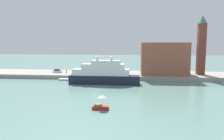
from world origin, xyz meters
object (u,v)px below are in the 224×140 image
(bell_tower, at_px, (202,43))
(large_yacht, at_px, (103,74))
(small_motorboat, at_px, (101,104))
(parked_car, at_px, (57,71))
(person_figure, at_px, (66,71))
(mooring_bollard, at_px, (93,75))
(work_barge, at_px, (65,80))
(harbor_building, at_px, (164,58))

(bell_tower, bearing_deg, large_yacht, -156.43)
(small_motorboat, distance_m, parked_car, 53.21)
(person_figure, bearing_deg, parked_car, 163.84)
(large_yacht, distance_m, mooring_bollard, 10.68)
(parked_car, bearing_deg, work_barge, -57.85)
(large_yacht, bearing_deg, bell_tower, 23.57)
(large_yacht, height_order, parked_car, large_yacht)
(bell_tower, height_order, parked_car, bell_tower)
(small_motorboat, bearing_deg, work_barge, 119.10)
(work_barge, bearing_deg, mooring_bollard, 20.65)
(person_figure, height_order, mooring_bollard, person_figure)
(harbor_building, distance_m, parked_car, 45.86)
(harbor_building, xyz_separation_m, mooring_bollard, (-28.25, -6.88, -6.18))
(harbor_building, height_order, mooring_bollard, harbor_building)
(work_barge, relative_size, parked_car, 1.13)
(large_yacht, bearing_deg, small_motorboat, -82.80)
(mooring_bollard, bearing_deg, bell_tower, 9.68)
(bell_tower, bearing_deg, harbor_building, -178.18)
(large_yacht, distance_m, person_figure, 23.29)
(small_motorboat, distance_m, mooring_bollard, 40.49)
(small_motorboat, xyz_separation_m, person_figure, (-21.99, 44.86, 1.22))
(work_barge, height_order, harbor_building, harbor_building)
(harbor_building, bearing_deg, person_figure, -177.99)
(harbor_building, height_order, parked_car, harbor_building)
(small_motorboat, height_order, bell_tower, bell_tower)
(work_barge, relative_size, mooring_bollard, 6.52)
(large_yacht, height_order, person_figure, large_yacht)
(parked_car, bearing_deg, small_motorboat, -60.18)
(large_yacht, relative_size, harbor_building, 1.34)
(bell_tower, relative_size, person_figure, 14.07)
(small_motorboat, height_order, person_figure, person_figure)
(large_yacht, relative_size, bell_tower, 1.05)
(person_figure, distance_m, mooring_bollard, 13.88)
(bell_tower, bearing_deg, small_motorboat, -125.92)
(harbor_building, distance_m, bell_tower, 16.13)
(large_yacht, bearing_deg, person_figure, 141.32)
(work_barge, xyz_separation_m, parked_car, (-6.72, 10.70, 1.90))
(parked_car, xyz_separation_m, person_figure, (4.47, -1.29, 0.13))
(mooring_bollard, bearing_deg, large_yacht, -59.31)
(small_motorboat, bearing_deg, parked_car, 119.82)
(person_figure, xyz_separation_m, mooring_bollard, (12.76, -5.44, -0.44))
(small_motorboat, bearing_deg, mooring_bollard, 103.18)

